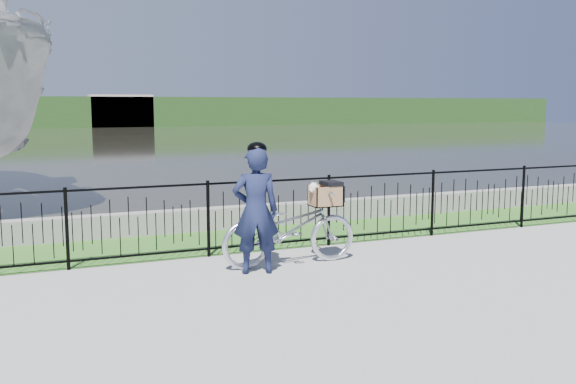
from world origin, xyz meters
name	(u,v)px	position (x,y,z in m)	size (l,w,h in m)	color
ground	(314,276)	(0.00, 0.00, 0.00)	(120.00, 120.00, 0.00)	gray
grass_strip	(250,238)	(0.00, 2.60, 0.00)	(60.00, 2.00, 0.01)	#336920
water	(83,142)	(0.00, 33.00, 0.00)	(120.00, 120.00, 0.00)	black
quay_wall	(232,217)	(0.00, 3.60, 0.20)	(60.00, 0.30, 0.40)	gray
fence	(271,214)	(0.00, 1.60, 0.58)	(14.00, 0.06, 1.15)	black
far_treeline	(56,112)	(0.00, 60.00, 1.50)	(120.00, 6.00, 3.00)	#224319
far_building_right	(121,111)	(6.00, 58.50, 1.60)	(6.00, 3.00, 3.20)	#B1A08E
bicycle_rig	(290,227)	(-0.06, 0.68, 0.54)	(2.01, 0.70, 1.19)	silver
cyclist	(256,209)	(-0.66, 0.45, 0.88)	(0.70, 0.54, 1.77)	#141A38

